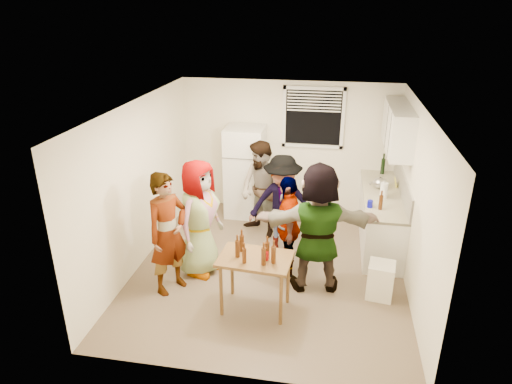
% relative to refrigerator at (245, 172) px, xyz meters
% --- Properties ---
extents(room, '(4.00, 4.50, 2.50)m').
position_rel_refrigerator_xyz_m(room, '(0.75, -1.88, -0.85)').
color(room, white).
rests_on(room, ground).
extents(window, '(1.12, 0.10, 1.06)m').
position_rel_refrigerator_xyz_m(window, '(1.20, 0.33, 1.00)').
color(window, white).
rests_on(window, room).
extents(refrigerator, '(0.70, 0.70, 1.70)m').
position_rel_refrigerator_xyz_m(refrigerator, '(0.00, 0.00, 0.00)').
color(refrigerator, white).
rests_on(refrigerator, ground).
extents(counter_lower, '(0.60, 2.20, 0.86)m').
position_rel_refrigerator_xyz_m(counter_lower, '(2.45, -0.73, -0.42)').
color(counter_lower, white).
rests_on(counter_lower, ground).
extents(countertop, '(0.64, 2.22, 0.04)m').
position_rel_refrigerator_xyz_m(countertop, '(2.45, -0.73, 0.03)').
color(countertop, '#B9B194').
rests_on(countertop, counter_lower).
extents(backsplash, '(0.03, 2.20, 0.36)m').
position_rel_refrigerator_xyz_m(backsplash, '(2.74, -0.73, 0.23)').
color(backsplash, beige).
rests_on(backsplash, countertop).
extents(upper_cabinets, '(0.34, 1.60, 0.70)m').
position_rel_refrigerator_xyz_m(upper_cabinets, '(2.58, -0.53, 1.10)').
color(upper_cabinets, white).
rests_on(upper_cabinets, room).
extents(kettle, '(0.30, 0.27, 0.21)m').
position_rel_refrigerator_xyz_m(kettle, '(2.40, -0.53, 0.05)').
color(kettle, silver).
rests_on(kettle, countertop).
extents(paper_towel, '(0.12, 0.12, 0.26)m').
position_rel_refrigerator_xyz_m(paper_towel, '(2.43, -0.94, 0.05)').
color(paper_towel, white).
rests_on(paper_towel, countertop).
extents(wine_bottle, '(0.07, 0.07, 0.28)m').
position_rel_refrigerator_xyz_m(wine_bottle, '(2.50, 0.20, 0.05)').
color(wine_bottle, black).
rests_on(wine_bottle, countertop).
extents(beer_bottle_counter, '(0.06, 0.06, 0.22)m').
position_rel_refrigerator_xyz_m(beer_bottle_counter, '(2.35, -1.40, 0.05)').
color(beer_bottle_counter, '#47230C').
rests_on(beer_bottle_counter, countertop).
extents(blue_cup, '(0.08, 0.08, 0.11)m').
position_rel_refrigerator_xyz_m(blue_cup, '(2.20, -1.35, 0.05)').
color(blue_cup, '#0B0DA5').
rests_on(blue_cup, countertop).
extents(picture_frame, '(0.02, 0.17, 0.14)m').
position_rel_refrigerator_xyz_m(picture_frame, '(2.67, -0.41, 0.12)').
color(picture_frame, gold).
rests_on(picture_frame, countertop).
extents(trash_bin, '(0.39, 0.39, 0.51)m').
position_rel_refrigerator_xyz_m(trash_bin, '(2.36, -2.34, -0.60)').
color(trash_bin, white).
rests_on(trash_bin, ground).
extents(serving_table, '(0.97, 0.69, 0.78)m').
position_rel_refrigerator_xyz_m(serving_table, '(0.71, -2.91, -0.85)').
color(serving_table, brown).
rests_on(serving_table, ground).
extents(beer_bottle_table, '(0.05, 0.05, 0.21)m').
position_rel_refrigerator_xyz_m(beer_bottle_table, '(0.60, -3.06, -0.07)').
color(beer_bottle_table, '#47230C').
rests_on(beer_bottle_table, serving_table).
extents(red_cup, '(0.09, 0.09, 0.12)m').
position_rel_refrigerator_xyz_m(red_cup, '(0.84, -2.94, -0.07)').
color(red_cup, '#AB0909').
rests_on(red_cup, serving_table).
extents(guest_grey, '(1.95, 1.38, 0.56)m').
position_rel_refrigerator_xyz_m(guest_grey, '(-0.26, -2.13, -0.85)').
color(guest_grey, gray).
rests_on(guest_grey, ground).
extents(guest_stripe, '(1.84, 1.44, 0.42)m').
position_rel_refrigerator_xyz_m(guest_stripe, '(-0.54, -2.65, -0.85)').
color(guest_stripe, '#141933').
rests_on(guest_stripe, ground).
extents(guest_back_left, '(1.67, 1.82, 0.63)m').
position_rel_refrigerator_xyz_m(guest_back_left, '(0.44, -0.79, -0.85)').
color(guest_back_left, brown).
rests_on(guest_back_left, ground).
extents(guest_back_right, '(1.20, 1.72, 0.61)m').
position_rel_refrigerator_xyz_m(guest_back_right, '(0.85, -1.29, -0.85)').
color(guest_back_right, '#38383C').
rests_on(guest_back_right, ground).
extents(guest_black, '(1.66, 1.12, 0.38)m').
position_rel_refrigerator_xyz_m(guest_black, '(1.01, -1.93, -0.85)').
color(guest_black, black).
rests_on(guest_black, ground).
extents(guest_orange, '(2.01, 2.12, 0.55)m').
position_rel_refrigerator_xyz_m(guest_orange, '(1.46, -2.26, -0.85)').
color(guest_orange, '#E7995A').
rests_on(guest_orange, ground).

